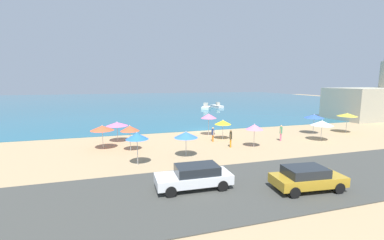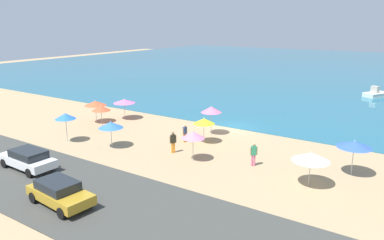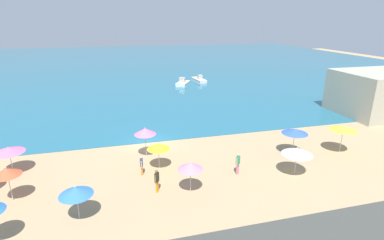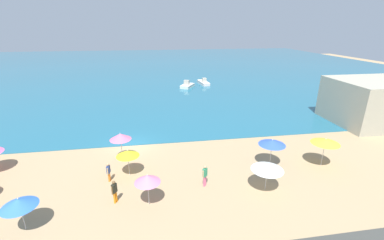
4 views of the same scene
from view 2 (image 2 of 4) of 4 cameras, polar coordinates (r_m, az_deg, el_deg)
name	(u,v)px [view 2 (image 2 of 4)]	position (r m, az deg, el deg)	size (l,w,h in m)	color
ground_plane	(232,128)	(36.89, 6.11, -1.23)	(160.00, 160.00, 0.00)	tan
sea	(351,70)	(88.60, 23.09, 7.05)	(150.00, 110.00, 0.05)	#22637D
coastal_road	(90,197)	(23.46, -15.30, -11.24)	(80.00, 8.00, 0.06)	#3E3F3A
beach_umbrella_0	(311,157)	(24.56, 17.66, -5.36)	(2.36, 2.36, 2.29)	#B2B2B7
beach_umbrella_1	(65,116)	(33.67, -18.74, 0.55)	(1.75, 1.75, 2.62)	#B2B2B7
beach_umbrella_3	(101,108)	(36.60, -13.69, 1.78)	(1.77, 1.77, 2.47)	#B2B2B7
beach_umbrella_4	(211,110)	(34.10, 2.96, 1.60)	(1.89, 1.89, 2.70)	#B2B2B7
beach_umbrella_5	(354,144)	(27.17, 23.50, -3.44)	(2.28, 2.28, 2.48)	#B2B2B7
beach_umbrella_6	(193,135)	(27.61, 0.16, -2.28)	(1.75, 1.75, 2.35)	#B2B2B7
beach_umbrella_7	(111,125)	(31.34, -12.28, -0.74)	(2.03, 2.03, 2.24)	#B2B2B7
beach_umbrella_8	(95,103)	(39.44, -14.52, 2.49)	(2.22, 2.22, 2.35)	#B2B2B7
beach_umbrella_9	(124,101)	(40.33, -10.29, 2.83)	(2.32, 2.32, 2.21)	#B2B2B7
beach_umbrella_10	(204,121)	(31.75, 1.84, -0.16)	(1.86, 1.86, 2.24)	#B2B2B7
bather_0	(254,153)	(27.28, 9.36, -4.98)	(0.43, 0.43, 1.75)	#DC6488
bather_1	(173,141)	(29.61, -2.91, -3.23)	(0.37, 0.50, 1.73)	orange
bather_2	(185,132)	(32.23, -1.10, -1.88)	(0.26, 0.57, 1.58)	orange
parked_car_0	(60,192)	(22.71, -19.52, -10.32)	(4.36, 2.26, 1.40)	#B08723
parked_car_1	(28,159)	(28.76, -23.76, -5.40)	(4.60, 2.03, 1.42)	silver
skiff_nearshore	(376,94)	(57.85, 26.29, 3.60)	(3.34, 4.16, 1.48)	silver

